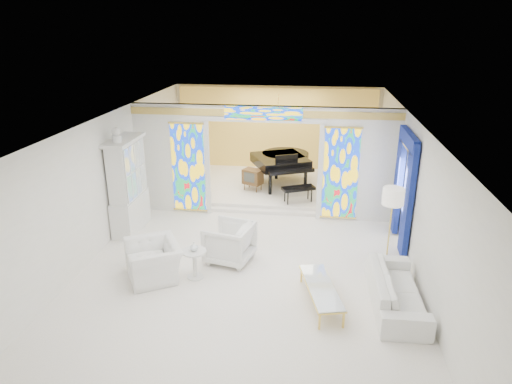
# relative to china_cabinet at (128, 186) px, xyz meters

# --- Properties ---
(floor) EXTENTS (12.00, 12.00, 0.00)m
(floor) POSITION_rel_china_cabinet_xyz_m (3.22, -0.60, -1.17)
(floor) COLOR white
(floor) RESTS_ON ground
(ceiling) EXTENTS (7.00, 12.00, 0.02)m
(ceiling) POSITION_rel_china_cabinet_xyz_m (3.22, -0.60, 1.83)
(ceiling) COLOR white
(ceiling) RESTS_ON wall_back
(wall_back) EXTENTS (7.00, 0.02, 3.00)m
(wall_back) POSITION_rel_china_cabinet_xyz_m (3.22, 5.40, 0.33)
(wall_back) COLOR silver
(wall_back) RESTS_ON floor
(wall_front) EXTENTS (7.00, 0.02, 3.00)m
(wall_front) POSITION_rel_china_cabinet_xyz_m (3.22, -6.60, 0.33)
(wall_front) COLOR silver
(wall_front) RESTS_ON floor
(wall_left) EXTENTS (0.02, 12.00, 3.00)m
(wall_left) POSITION_rel_china_cabinet_xyz_m (-0.28, -0.60, 0.33)
(wall_left) COLOR silver
(wall_left) RESTS_ON floor
(wall_right) EXTENTS (0.02, 12.00, 3.00)m
(wall_right) POSITION_rel_china_cabinet_xyz_m (6.72, -0.60, 0.33)
(wall_right) COLOR silver
(wall_right) RESTS_ON floor
(partition_wall) EXTENTS (7.00, 0.22, 3.00)m
(partition_wall) POSITION_rel_china_cabinet_xyz_m (3.22, 1.40, 0.48)
(partition_wall) COLOR silver
(partition_wall) RESTS_ON floor
(stained_glass_left) EXTENTS (0.90, 0.04, 2.40)m
(stained_glass_left) POSITION_rel_china_cabinet_xyz_m (1.19, 1.29, 0.13)
(stained_glass_left) COLOR gold
(stained_glass_left) RESTS_ON partition_wall
(stained_glass_right) EXTENTS (0.90, 0.04, 2.40)m
(stained_glass_right) POSITION_rel_china_cabinet_xyz_m (5.25, 1.29, 0.13)
(stained_glass_right) COLOR gold
(stained_glass_right) RESTS_ON partition_wall
(stained_glass_transom) EXTENTS (2.00, 0.04, 0.34)m
(stained_glass_transom) POSITION_rel_china_cabinet_xyz_m (3.22, 1.29, 1.65)
(stained_glass_transom) COLOR gold
(stained_glass_transom) RESTS_ON partition_wall
(alcove_platform) EXTENTS (6.80, 3.80, 0.18)m
(alcove_platform) POSITION_rel_china_cabinet_xyz_m (3.22, 3.50, -1.08)
(alcove_platform) COLOR white
(alcove_platform) RESTS_ON floor
(gold_curtain_back) EXTENTS (6.70, 0.10, 2.90)m
(gold_curtain_back) POSITION_rel_china_cabinet_xyz_m (3.22, 5.28, 0.33)
(gold_curtain_back) COLOR #F0BB53
(gold_curtain_back) RESTS_ON wall_back
(chandelier) EXTENTS (0.48, 0.48, 0.30)m
(chandelier) POSITION_rel_china_cabinet_xyz_m (3.42, 3.40, 1.38)
(chandelier) COLOR gold
(chandelier) RESTS_ON ceiling
(blue_drapes) EXTENTS (0.14, 1.85, 2.65)m
(blue_drapes) POSITION_rel_china_cabinet_xyz_m (6.62, 0.10, 0.41)
(blue_drapes) COLOR navy
(blue_drapes) RESTS_ON wall_right
(china_cabinet) EXTENTS (0.56, 1.46, 2.72)m
(china_cabinet) POSITION_rel_china_cabinet_xyz_m (0.00, 0.00, 0.00)
(china_cabinet) COLOR silver
(china_cabinet) RESTS_ON floor
(armchair_left) EXTENTS (1.46, 1.51, 0.75)m
(armchair_left) POSITION_rel_china_cabinet_xyz_m (1.36, -2.18, -0.79)
(armchair_left) COLOR silver
(armchair_left) RESTS_ON floor
(armchair_right) EXTENTS (1.15, 1.13, 0.88)m
(armchair_right) POSITION_rel_china_cabinet_xyz_m (2.78, -1.28, -0.73)
(armchair_right) COLOR white
(armchair_right) RESTS_ON floor
(sofa) EXTENTS (0.92, 2.26, 0.65)m
(sofa) POSITION_rel_china_cabinet_xyz_m (6.17, -2.57, -0.84)
(sofa) COLOR white
(sofa) RESTS_ON floor
(side_table) EXTENTS (0.60, 0.60, 0.62)m
(side_table) POSITION_rel_china_cabinet_xyz_m (2.20, -2.10, -0.76)
(side_table) COLOR silver
(side_table) RESTS_ON floor
(vase) EXTENTS (0.23, 0.23, 0.18)m
(vase) POSITION_rel_china_cabinet_xyz_m (2.20, -2.10, -0.45)
(vase) COLOR white
(vase) RESTS_ON side_table
(coffee_table) EXTENTS (0.89, 1.73, 0.37)m
(coffee_table) POSITION_rel_china_cabinet_xyz_m (4.78, -2.70, -0.83)
(coffee_table) COLOR silver
(coffee_table) RESTS_ON floor
(floor_lamp) EXTENTS (0.56, 0.56, 1.81)m
(floor_lamp) POSITION_rel_china_cabinet_xyz_m (6.19, -1.13, 0.37)
(floor_lamp) COLOR gold
(floor_lamp) RESTS_ON floor
(grand_piano) EXTENTS (2.14, 3.19, 1.13)m
(grand_piano) POSITION_rel_china_cabinet_xyz_m (3.59, 3.56, -0.22)
(grand_piano) COLOR black
(grand_piano) RESTS_ON alcove_platform
(tv_console) EXTENTS (0.67, 0.58, 0.65)m
(tv_console) POSITION_rel_china_cabinet_xyz_m (2.73, 2.83, -0.57)
(tv_console) COLOR brown
(tv_console) RESTS_ON alcove_platform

